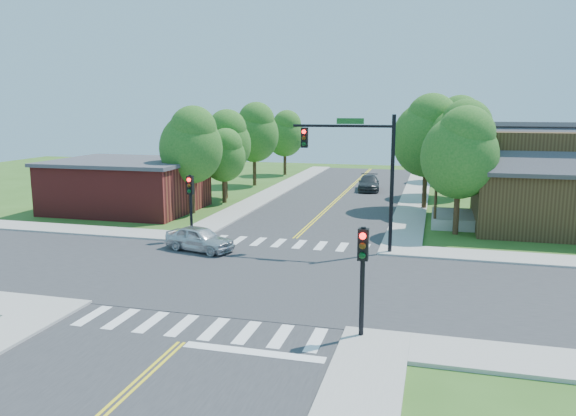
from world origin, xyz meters
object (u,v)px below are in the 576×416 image
(signal_pole_se, at_px, (363,262))
(car_dgrey, at_px, (369,183))
(house_ne, at_px, (560,177))
(car_silver, at_px, (200,239))
(signal_pole_nw, at_px, (190,195))
(signal_mast_ne, at_px, (359,160))

(signal_pole_se, xyz_separation_m, car_dgrey, (-3.72, 33.01, -2.00))
(house_ne, xyz_separation_m, car_silver, (-19.29, -10.73, -2.67))
(signal_pole_se, distance_m, signal_pole_nw, 15.84)
(signal_mast_ne, bearing_deg, signal_pole_nw, -179.93)
(signal_pole_nw, distance_m, car_silver, 3.21)
(car_dgrey, bearing_deg, car_silver, -110.16)
(car_dgrey, bearing_deg, house_ne, -50.76)
(car_silver, bearing_deg, car_dgrey, 1.18)
(signal_pole_nw, distance_m, house_ne, 22.45)
(house_ne, xyz_separation_m, car_dgrey, (-13.23, 13.15, -2.66))
(signal_pole_se, height_order, house_ne, house_ne)
(signal_pole_se, relative_size, car_silver, 0.92)
(car_silver, bearing_deg, signal_pole_nw, 49.73)
(signal_pole_nw, bearing_deg, house_ne, 22.69)
(signal_mast_ne, distance_m, signal_pole_nw, 9.76)
(signal_mast_ne, height_order, signal_pole_nw, signal_mast_ne)
(signal_mast_ne, distance_m, signal_pole_se, 11.55)
(signal_pole_nw, relative_size, car_silver, 0.92)
(signal_mast_ne, distance_m, house_ne, 14.23)
(house_ne, bearing_deg, car_dgrey, 135.16)
(signal_pole_se, height_order, car_silver, signal_pole_se)
(signal_mast_ne, bearing_deg, car_dgrey, 95.32)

